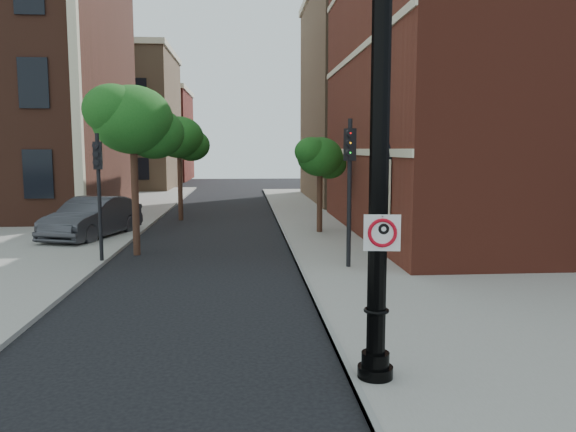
{
  "coord_description": "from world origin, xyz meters",
  "views": [
    {
      "loc": [
        0.4,
        -8.97,
        3.62
      ],
      "look_at": [
        1.26,
        2.0,
        2.3
      ],
      "focal_mm": 35.0,
      "sensor_mm": 36.0,
      "label": 1
    }
  ],
  "objects": [
    {
      "name": "ground",
      "position": [
        0.0,
        0.0,
        0.0
      ],
      "size": [
        120.0,
        120.0,
        0.0
      ],
      "primitive_type": "plane",
      "color": "black",
      "rests_on": "ground"
    },
    {
      "name": "sidewalk_right",
      "position": [
        6.0,
        10.0,
        0.06
      ],
      "size": [
        8.0,
        60.0,
        0.12
      ],
      "primitive_type": "cube",
      "color": "gray",
      "rests_on": "ground"
    },
    {
      "name": "sidewalk_left",
      "position": [
        -9.0,
        18.0,
        0.06
      ],
      "size": [
        10.0,
        50.0,
        0.12
      ],
      "primitive_type": "cube",
      "color": "gray",
      "rests_on": "ground"
    },
    {
      "name": "curb_edge",
      "position": [
        2.05,
        10.0,
        0.07
      ],
      "size": [
        0.1,
        60.0,
        0.14
      ],
      "primitive_type": "cube",
      "color": "gray",
      "rests_on": "ground"
    },
    {
      "name": "bg_building_tan_a",
      "position": [
        -12.0,
        44.0,
        6.0
      ],
      "size": [
        12.0,
        12.0,
        12.0
      ],
      "primitive_type": "cube",
      "color": "#8F6E4E",
      "rests_on": "ground"
    },
    {
      "name": "bg_building_red",
      "position": [
        -12.0,
        58.0,
        5.0
      ],
      "size": [
        12.0,
        12.0,
        10.0
      ],
      "primitive_type": "cube",
      "color": "maroon",
      "rests_on": "ground"
    },
    {
      "name": "bg_building_tan_b",
      "position": [
        16.0,
        30.0,
        7.0
      ],
      "size": [
        22.0,
        14.0,
        14.0
      ],
      "primitive_type": "cube",
      "color": "#8F6E4E",
      "rests_on": "ground"
    },
    {
      "name": "lamppost",
      "position": [
        2.39,
        -0.8,
        3.0
      ],
      "size": [
        0.55,
        0.55,
        6.49
      ],
      "color": "black",
      "rests_on": "ground"
    },
    {
      "name": "no_parking_sign",
      "position": [
        2.41,
        -0.96,
        2.4
      ],
      "size": [
        0.54,
        0.11,
        0.54
      ],
      "rotation": [
        0.0,
        0.0,
        -0.14
      ],
      "color": "white",
      "rests_on": "ground"
    },
    {
      "name": "parked_car",
      "position": [
        -5.72,
        14.03,
        0.84
      ],
      "size": [
        3.2,
        5.42,
        1.69
      ],
      "primitive_type": "imported",
      "rotation": [
        0.0,
        0.0,
        -0.3
      ],
      "color": "#323238",
      "rests_on": "ground"
    },
    {
      "name": "traffic_signal_left",
      "position": [
        -4.12,
        8.85,
        2.76
      ],
      "size": [
        0.29,
        0.35,
        4.1
      ],
      "rotation": [
        0.0,
        0.0,
        0.14
      ],
      "color": "black",
      "rests_on": "ground"
    },
    {
      "name": "traffic_signal_right",
      "position": [
        3.48,
        7.33,
        3.03
      ],
      "size": [
        0.35,
        0.4,
        4.49
      ],
      "rotation": [
        0.0,
        0.0,
        0.34
      ],
      "color": "black",
      "rests_on": "ground"
    },
    {
      "name": "utility_pole",
      "position": [
        4.8,
        9.54,
        2.23
      ],
      "size": [
        0.09,
        0.09,
        4.46
      ],
      "primitive_type": "cylinder",
      "color": "#999999",
      "rests_on": "ground"
    },
    {
      "name": "street_tree_a",
      "position": [
        -3.26,
        10.4,
        4.53
      ],
      "size": [
        3.18,
        2.88,
        5.73
      ],
      "color": "#371F16",
      "rests_on": "ground"
    },
    {
      "name": "street_tree_b",
      "position": [
        -2.82,
        19.87,
        4.14
      ],
      "size": [
        2.91,
        2.63,
        5.24
      ],
      "color": "#371F16",
      "rests_on": "ground"
    },
    {
      "name": "street_tree_c",
      "position": [
        3.6,
        14.5,
        3.23
      ],
      "size": [
        2.28,
        2.06,
        4.11
      ],
      "color": "#371F16",
      "rests_on": "ground"
    }
  ]
}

